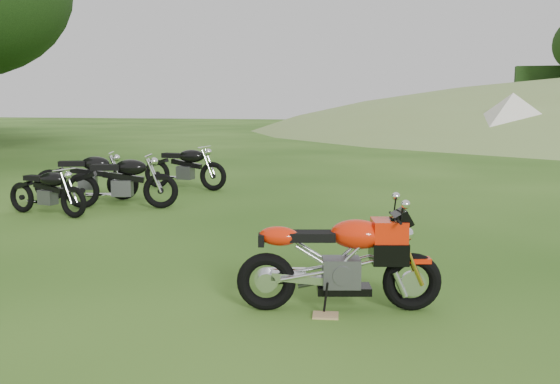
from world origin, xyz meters
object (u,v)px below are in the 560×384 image
(vintage_moto_a, at_px, (47,190))
(vintage_moto_d, at_px, (184,166))
(plywood_board, at_px, (326,315))
(vintage_moto_c, at_px, (121,180))
(sport_motorcycle, at_px, (339,253))
(tent_mid, at_px, (512,119))
(vintage_moto_b, at_px, (86,175))

(vintage_moto_a, distance_m, vintage_moto_d, 3.62)
(plywood_board, distance_m, vintage_moto_d, 8.47)
(vintage_moto_c, bearing_deg, sport_motorcycle, -58.64)
(plywood_board, bearing_deg, tent_mid, 81.22)
(plywood_board, xyz_separation_m, vintage_moto_c, (-4.58, 4.58, 0.50))
(vintage_moto_b, xyz_separation_m, tent_mid, (9.12, 17.05, 0.70))
(sport_motorcycle, xyz_separation_m, vintage_moto_d, (-4.59, 6.95, -0.02))
(vintage_moto_a, height_order, vintage_moto_c, vintage_moto_c)
(sport_motorcycle, distance_m, vintage_moto_a, 6.51)
(vintage_moto_a, relative_size, vintage_moto_c, 0.83)
(vintage_moto_b, distance_m, vintage_moto_d, 2.26)
(vintage_moto_a, distance_m, vintage_moto_c, 1.26)
(sport_motorcycle, height_order, vintage_moto_b, sport_motorcycle)
(plywood_board, relative_size, vintage_moto_b, 0.12)
(sport_motorcycle, bearing_deg, vintage_moto_d, 108.43)
(plywood_board, bearing_deg, vintage_moto_d, 122.20)
(plywood_board, bearing_deg, sport_motorcycle, 68.12)
(plywood_board, bearing_deg, vintage_moto_a, 146.08)
(vintage_moto_b, xyz_separation_m, vintage_moto_c, (1.10, -0.64, 0.02))
(vintage_moto_b, bearing_deg, tent_mid, 40.76)
(plywood_board, height_order, tent_mid, tent_mid)
(vintage_moto_c, relative_size, tent_mid, 0.70)
(vintage_moto_b, bearing_deg, vintage_moto_c, -51.45)
(plywood_board, relative_size, vintage_moto_d, 0.12)
(vintage_moto_a, bearing_deg, vintage_moto_d, 85.63)
(vintage_moto_d, bearing_deg, vintage_moto_b, -115.43)
(sport_motorcycle, xyz_separation_m, tent_mid, (3.36, 22.07, 0.67))
(sport_motorcycle, xyz_separation_m, vintage_moto_b, (-5.76, 5.02, -0.03))
(tent_mid, bearing_deg, vintage_moto_d, -133.35)
(vintage_moto_c, distance_m, tent_mid, 19.44)
(vintage_moto_d, bearing_deg, plywood_board, -52.04)
(sport_motorcycle, distance_m, vintage_moto_c, 6.39)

